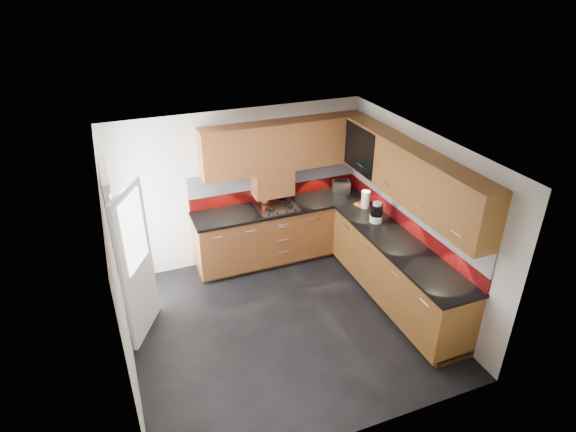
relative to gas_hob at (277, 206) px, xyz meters
name	(u,v)px	position (x,y,z in m)	size (l,w,h in m)	color
room	(284,224)	(-0.45, -1.47, 0.54)	(4.00, 3.80, 2.64)	black
base_cabinets	(334,252)	(0.62, -0.75, -0.52)	(2.70, 3.20, 0.95)	#5D2E14
countertop	(335,224)	(0.60, -0.77, -0.04)	(2.72, 3.22, 0.04)	black
backsplash	(343,197)	(0.83, -0.54, 0.25)	(2.70, 3.20, 0.54)	maroon
upper_cabinets	(348,160)	(0.78, -0.69, 0.88)	(2.50, 3.20, 0.72)	#5D2E14
extractor_hood	(272,182)	(0.00, 0.17, 0.32)	(0.60, 0.33, 0.40)	#5D2E14
glass_cabinet	(368,147)	(1.26, -0.40, 0.91)	(0.32, 0.80, 0.66)	black
back_door	(126,256)	(-2.23, -0.72, 0.08)	(0.42, 1.19, 2.04)	white
gas_hob	(277,206)	(0.00, 0.00, 0.00)	(0.59, 0.52, 0.05)	silver
utensil_pot	(265,198)	(-0.12, 0.17, 0.08)	(0.11, 0.11, 0.40)	red
toaster	(341,187)	(1.14, 0.12, 0.08)	(0.31, 0.24, 0.20)	silver
food_processor	(376,213)	(1.16, -0.94, 0.12)	(0.18, 0.18, 0.30)	white
paper_towel	(365,199)	(1.23, -0.49, 0.12)	(0.13, 0.13, 0.27)	white
orange_cloth	(360,204)	(1.21, -0.39, -0.01)	(0.15, 0.13, 0.02)	orange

